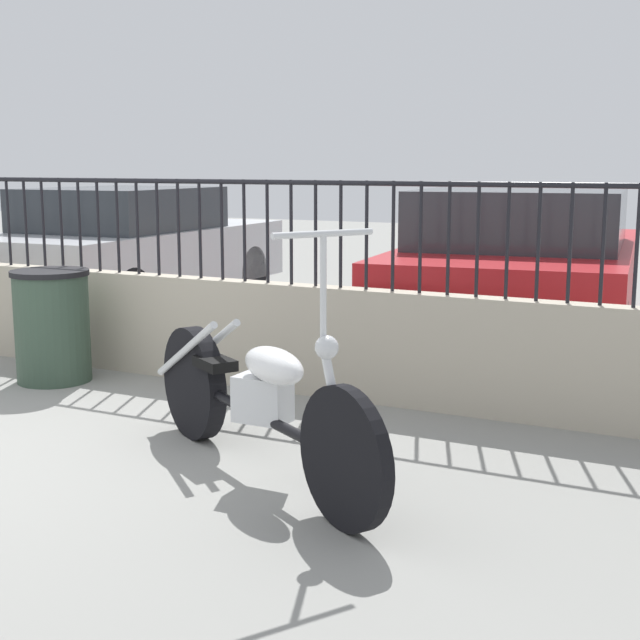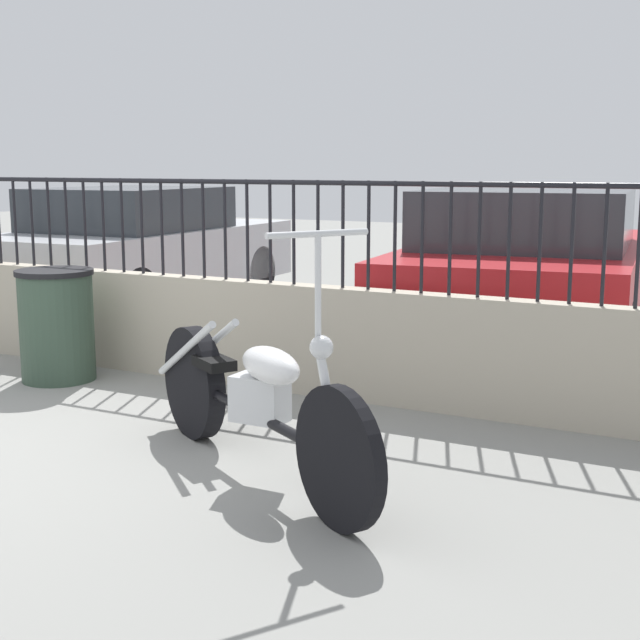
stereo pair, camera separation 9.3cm
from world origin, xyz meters
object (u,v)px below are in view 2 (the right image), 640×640
trash_bin (57,325)px  car_silver (139,248)px  motorcycle_black (246,396)px  car_red (528,268)px

trash_bin → car_silver: size_ratio=0.21×
motorcycle_black → car_silver: bearing=165.8°
trash_bin → car_silver: (-1.65, 3.01, 0.27)m
trash_bin → car_red: bearing=46.2°
car_red → trash_bin: bearing=129.5°
trash_bin → car_silver: bearing=118.8°
car_red → car_silver: bearing=82.5°
motorcycle_black → car_red: bearing=114.6°
trash_bin → car_red: (2.82, 2.94, 0.29)m
trash_bin → motorcycle_black: bearing=-24.0°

